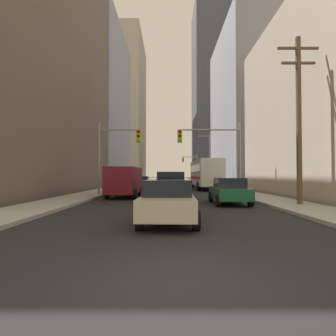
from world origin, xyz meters
TOP-DOWN VIEW (x-y plane):
  - ground_plane at (0.00, 0.00)m, footprint 400.00×400.00m
  - sidewalk_left at (-6.59, 50.00)m, footprint 2.81×160.00m
  - sidewalk_right at (6.59, 50.00)m, footprint 2.81×160.00m
  - city_bus at (4.35, 29.39)m, footprint 2.67×11.52m
  - pickup_truck_black at (0.06, 14.05)m, footprint 2.20×5.41m
  - cargo_van_maroon at (-3.37, 16.86)m, footprint 2.17×5.28m
  - sedan_beige at (-0.11, 5.56)m, footprint 1.95×4.25m
  - sedan_green at (3.45, 12.04)m, footprint 1.95×4.23m
  - sedan_blue at (-3.44, 32.41)m, footprint 1.95×4.21m
  - traffic_signal_near_left at (-4.29, 18.70)m, footprint 3.54×0.44m
  - traffic_signal_near_right at (3.52, 18.70)m, footprint 5.20×0.44m
  - traffic_signal_far_right at (4.49, 53.52)m, footprint 3.10×0.44m
  - utility_pole_right at (6.87, 10.60)m, footprint 2.20×0.28m
  - street_lamp_right at (5.57, 36.25)m, footprint 2.10×0.32m
  - building_left_mid_office at (-15.71, 45.81)m, footprint 14.72×22.07m
  - building_left_far_tower at (-18.25, 93.92)m, footprint 18.76×28.74m
  - building_right_mid_block at (21.77, 44.50)m, footprint 25.51×22.68m
  - building_right_far_highrise at (16.10, 93.81)m, footprint 14.28×19.07m

SIDE VIEW (x-z plane):
  - ground_plane at x=0.00m, z-range 0.00..0.00m
  - sidewalk_left at x=-6.59m, z-range 0.00..0.15m
  - sidewalk_right at x=6.59m, z-range 0.00..0.15m
  - sedan_beige at x=-0.11m, z-range 0.01..1.53m
  - sedan_green at x=3.45m, z-range 0.01..1.53m
  - sedan_blue at x=-3.44m, z-range 0.01..1.53m
  - pickup_truck_black at x=0.06m, z-range -0.02..1.88m
  - cargo_van_maroon at x=-3.37m, z-range 0.16..2.42m
  - city_bus at x=4.35m, z-range 0.23..3.63m
  - traffic_signal_far_right at x=4.49m, z-range 1.01..7.01m
  - traffic_signal_near_left at x=-4.29m, z-range 1.03..7.03m
  - traffic_signal_near_right at x=3.52m, z-range 1.11..7.11m
  - street_lamp_right at x=5.57m, z-range 0.76..8.26m
  - utility_pole_right at x=6.87m, z-range 0.27..9.35m
  - building_right_mid_block at x=21.77m, z-range 0.00..26.36m
  - building_left_mid_office at x=-15.71m, z-range 0.00..27.88m
  - building_left_far_tower at x=-18.25m, z-range 0.00..48.96m
  - building_right_far_highrise at x=16.10m, z-range 0.00..60.64m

